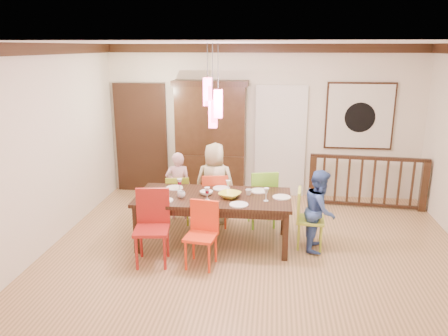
# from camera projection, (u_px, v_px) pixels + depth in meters

# --- Properties ---
(floor) EXTENTS (6.00, 6.00, 0.00)m
(floor) POSITION_uv_depth(u_px,v_px,m) (255.00, 249.00, 6.38)
(floor) COLOR olive
(floor) RESTS_ON ground
(ceiling) EXTENTS (6.00, 6.00, 0.00)m
(ceiling) POSITION_uv_depth(u_px,v_px,m) (259.00, 43.00, 5.60)
(ceiling) COLOR white
(ceiling) RESTS_ON wall_back
(wall_back) EXTENTS (6.00, 0.00, 6.00)m
(wall_back) POSITION_uv_depth(u_px,v_px,m) (263.00, 122.00, 8.38)
(wall_back) COLOR silver
(wall_back) RESTS_ON floor
(wall_left) EXTENTS (0.00, 5.00, 5.00)m
(wall_left) POSITION_uv_depth(u_px,v_px,m) (50.00, 147.00, 6.32)
(wall_left) COLOR silver
(wall_left) RESTS_ON floor
(crown_molding) EXTENTS (6.00, 5.00, 0.16)m
(crown_molding) POSITION_uv_depth(u_px,v_px,m) (259.00, 49.00, 5.62)
(crown_molding) COLOR black
(crown_molding) RESTS_ON wall_back
(panel_door) EXTENTS (1.04, 0.07, 2.24)m
(panel_door) POSITION_uv_depth(u_px,v_px,m) (142.00, 140.00, 8.71)
(panel_door) COLOR black
(panel_door) RESTS_ON wall_back
(white_doorway) EXTENTS (0.97, 0.05, 2.22)m
(white_doorway) POSITION_uv_depth(u_px,v_px,m) (280.00, 143.00, 8.42)
(white_doorway) COLOR silver
(white_doorway) RESTS_ON wall_back
(painting) EXTENTS (1.25, 0.06, 1.25)m
(painting) POSITION_uv_depth(u_px,v_px,m) (360.00, 116.00, 8.11)
(painting) COLOR black
(painting) RESTS_ON wall_back
(pendant_cluster) EXTENTS (0.27, 0.21, 1.14)m
(pendant_cluster) POSITION_uv_depth(u_px,v_px,m) (213.00, 103.00, 6.00)
(pendant_cluster) COLOR #F5497C
(pendant_cluster) RESTS_ON ceiling
(dining_table) EXTENTS (2.25, 1.04, 0.75)m
(dining_table) POSITION_uv_depth(u_px,v_px,m) (214.00, 201.00, 6.39)
(dining_table) COLOR black
(dining_table) RESTS_ON floor
(chair_far_left) EXTENTS (0.45, 0.45, 0.83)m
(chair_far_left) POSITION_uv_depth(u_px,v_px,m) (178.00, 196.00, 7.20)
(chair_far_left) COLOR olive
(chair_far_left) RESTS_ON floor
(chair_far_mid) EXTENTS (0.47, 0.47, 0.90)m
(chair_far_mid) POSITION_uv_depth(u_px,v_px,m) (215.00, 195.00, 7.08)
(chair_far_mid) COLOR red
(chair_far_mid) RESTS_ON floor
(chair_far_right) EXTENTS (0.53, 0.53, 0.95)m
(chair_far_right) POSITION_uv_depth(u_px,v_px,m) (262.00, 194.00, 7.09)
(chair_far_right) COLOR #71BF2A
(chair_far_right) RESTS_ON floor
(chair_near_left) EXTENTS (0.51, 0.51, 1.01)m
(chair_near_left) POSITION_uv_depth(u_px,v_px,m) (151.00, 224.00, 5.81)
(chair_near_left) COLOR #A11E19
(chair_near_left) RESTS_ON floor
(chair_near_mid) EXTENTS (0.45, 0.45, 0.88)m
(chair_near_mid) POSITION_uv_depth(u_px,v_px,m) (201.00, 231.00, 5.75)
(chair_near_mid) COLOR #F33916
(chair_near_mid) RESTS_ON floor
(chair_end_right) EXTENTS (0.43, 0.43, 0.87)m
(chair_end_right) POSITION_uv_depth(u_px,v_px,m) (311.00, 215.00, 6.32)
(chair_end_right) COLOR #B0C437
(chair_end_right) RESTS_ON floor
(china_hutch) EXTENTS (1.42, 0.46, 2.24)m
(china_hutch) POSITION_uv_depth(u_px,v_px,m) (211.00, 139.00, 8.38)
(china_hutch) COLOR black
(china_hutch) RESTS_ON floor
(balustrade) EXTENTS (2.08, 0.24, 0.96)m
(balustrade) POSITION_uv_depth(u_px,v_px,m) (367.00, 181.00, 7.90)
(balustrade) COLOR black
(balustrade) RESTS_ON floor
(person_far_left) EXTENTS (0.47, 0.35, 1.17)m
(person_far_left) POSITION_uv_depth(u_px,v_px,m) (178.00, 186.00, 7.35)
(person_far_left) COLOR #E9B2C4
(person_far_left) RESTS_ON floor
(person_far_mid) EXTENTS (0.67, 0.45, 1.35)m
(person_far_mid) POSITION_uv_depth(u_px,v_px,m) (215.00, 183.00, 7.20)
(person_far_mid) COLOR beige
(person_far_mid) RESTS_ON floor
(person_end_right) EXTENTS (0.54, 0.64, 1.18)m
(person_end_right) POSITION_uv_depth(u_px,v_px,m) (320.00, 210.00, 6.24)
(person_end_right) COLOR #3B5AA7
(person_end_right) RESTS_ON floor
(serving_bowl) EXTENTS (0.40, 0.40, 0.08)m
(serving_bowl) POSITION_uv_depth(u_px,v_px,m) (230.00, 195.00, 6.29)
(serving_bowl) COLOR #D2D23B
(serving_bowl) RESTS_ON dining_table
(small_bowl) EXTENTS (0.19, 0.19, 0.06)m
(small_bowl) POSITION_uv_depth(u_px,v_px,m) (206.00, 193.00, 6.40)
(small_bowl) COLOR white
(small_bowl) RESTS_ON dining_table
(cup_left) EXTENTS (0.14, 0.14, 0.09)m
(cup_left) POSITION_uv_depth(u_px,v_px,m) (181.00, 195.00, 6.27)
(cup_left) COLOR silver
(cup_left) RESTS_ON dining_table
(cup_right) EXTENTS (0.11, 0.11, 0.09)m
(cup_right) POSITION_uv_depth(u_px,v_px,m) (249.00, 192.00, 6.39)
(cup_right) COLOR silver
(cup_right) RESTS_ON dining_table
(plate_far_left) EXTENTS (0.26, 0.26, 0.01)m
(plate_far_left) POSITION_uv_depth(u_px,v_px,m) (175.00, 188.00, 6.70)
(plate_far_left) COLOR white
(plate_far_left) RESTS_ON dining_table
(plate_far_mid) EXTENTS (0.26, 0.26, 0.01)m
(plate_far_mid) POSITION_uv_depth(u_px,v_px,m) (221.00, 188.00, 6.68)
(plate_far_mid) COLOR white
(plate_far_mid) RESTS_ON dining_table
(plate_far_right) EXTENTS (0.26, 0.26, 0.01)m
(plate_far_right) POSITION_uv_depth(u_px,v_px,m) (259.00, 191.00, 6.56)
(plate_far_right) COLOR white
(plate_far_right) RESTS_ON dining_table
(plate_near_left) EXTENTS (0.26, 0.26, 0.01)m
(plate_near_left) POSITION_uv_depth(u_px,v_px,m) (164.00, 200.00, 6.16)
(plate_near_left) COLOR white
(plate_near_left) RESTS_ON dining_table
(plate_near_mid) EXTENTS (0.26, 0.26, 0.01)m
(plate_near_mid) POSITION_uv_depth(u_px,v_px,m) (239.00, 205.00, 5.99)
(plate_near_mid) COLOR white
(plate_near_mid) RESTS_ON dining_table
(plate_end_right) EXTENTS (0.26, 0.26, 0.01)m
(plate_end_right) POSITION_uv_depth(u_px,v_px,m) (282.00, 197.00, 6.28)
(plate_end_right) COLOR white
(plate_end_right) RESTS_ON dining_table
(wine_glass_a) EXTENTS (0.08, 0.08, 0.19)m
(wine_glass_a) POSITION_uv_depth(u_px,v_px,m) (180.00, 185.00, 6.56)
(wine_glass_a) COLOR #590C19
(wine_glass_a) RESTS_ON dining_table
(wine_glass_b) EXTENTS (0.08, 0.08, 0.19)m
(wine_glass_b) POSITION_uv_depth(u_px,v_px,m) (228.00, 186.00, 6.49)
(wine_glass_b) COLOR silver
(wine_glass_b) RESTS_ON dining_table
(wine_glass_c) EXTENTS (0.08, 0.08, 0.19)m
(wine_glass_c) POSITION_uv_depth(u_px,v_px,m) (207.00, 194.00, 6.16)
(wine_glass_c) COLOR #590C19
(wine_glass_c) RESTS_ON dining_table
(wine_glass_d) EXTENTS (0.08, 0.08, 0.19)m
(wine_glass_d) POSITION_uv_depth(u_px,v_px,m) (266.00, 195.00, 6.13)
(wine_glass_d) COLOR silver
(wine_glass_d) RESTS_ON dining_table
(napkin) EXTENTS (0.18, 0.14, 0.01)m
(napkin) POSITION_uv_depth(u_px,v_px,m) (210.00, 204.00, 6.00)
(napkin) COLOR #D83359
(napkin) RESTS_ON dining_table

